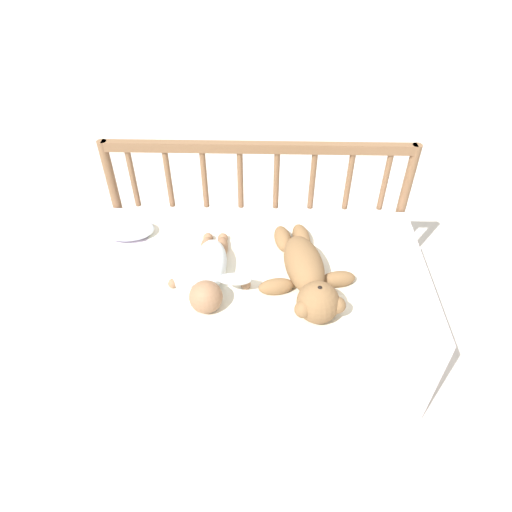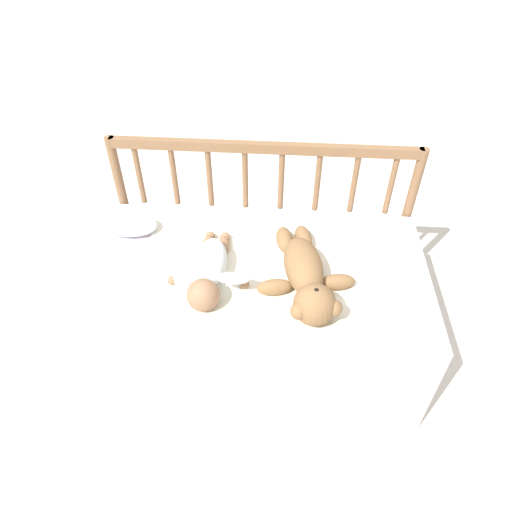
% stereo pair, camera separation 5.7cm
% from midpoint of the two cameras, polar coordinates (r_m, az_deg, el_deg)
% --- Properties ---
extents(ground_plane, '(12.00, 12.00, 0.00)m').
position_cam_midpoint_polar(ground_plane, '(1.89, -0.87, -11.14)').
color(ground_plane, silver).
extents(crib_mattress, '(1.17, 0.65, 0.45)m').
position_cam_midpoint_polar(crib_mattress, '(1.72, -0.95, -6.71)').
color(crib_mattress, silver).
rests_on(crib_mattress, ground_plane).
extents(crib_rail, '(1.17, 0.04, 0.73)m').
position_cam_midpoint_polar(crib_rail, '(1.78, -0.64, 8.07)').
color(crib_rail, brown).
rests_on(crib_rail, ground_plane).
extents(blanket, '(0.83, 0.53, 0.01)m').
position_cam_midpoint_polar(blanket, '(1.53, -0.46, -2.18)').
color(blanket, silver).
rests_on(blanket, crib_mattress).
extents(teddy_bear, '(0.32, 0.48, 0.13)m').
position_cam_midpoint_polar(teddy_bear, '(1.46, 5.29, -2.31)').
color(teddy_bear, olive).
rests_on(teddy_bear, crib_mattress).
extents(baby, '(0.28, 0.39, 0.10)m').
position_cam_midpoint_polar(baby, '(1.49, -6.91, -1.93)').
color(baby, white).
rests_on(baby, crib_mattress).
extents(small_pillow, '(0.21, 0.12, 0.06)m').
position_cam_midpoint_polar(small_pillow, '(1.74, -16.86, 3.24)').
color(small_pillow, silver).
rests_on(small_pillow, crib_mattress).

